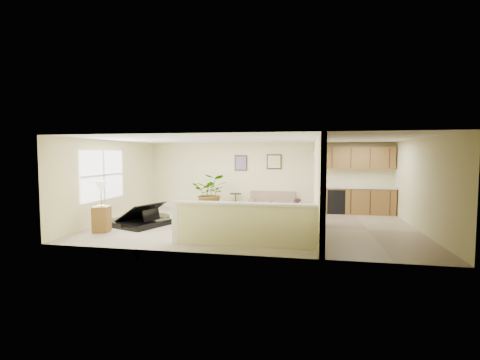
% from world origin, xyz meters
% --- Properties ---
extents(floor, '(9.00, 9.00, 0.00)m').
position_xyz_m(floor, '(0.00, 0.00, 0.00)').
color(floor, '#B1A889').
rests_on(floor, ground).
extents(back_wall, '(9.00, 0.04, 2.50)m').
position_xyz_m(back_wall, '(0.00, 3.00, 1.25)').
color(back_wall, beige).
rests_on(back_wall, floor).
extents(front_wall, '(9.00, 0.04, 2.50)m').
position_xyz_m(front_wall, '(0.00, -3.00, 1.25)').
color(front_wall, beige).
rests_on(front_wall, floor).
extents(left_wall, '(0.04, 6.00, 2.50)m').
position_xyz_m(left_wall, '(-4.50, 0.00, 1.25)').
color(left_wall, beige).
rests_on(left_wall, floor).
extents(right_wall, '(0.04, 6.00, 2.50)m').
position_xyz_m(right_wall, '(4.50, 0.00, 1.25)').
color(right_wall, beige).
rests_on(right_wall, floor).
extents(ceiling, '(9.00, 6.00, 0.04)m').
position_xyz_m(ceiling, '(0.00, 0.00, 2.50)').
color(ceiling, white).
rests_on(ceiling, back_wall).
extents(kitchen_vinyl, '(2.70, 6.00, 0.01)m').
position_xyz_m(kitchen_vinyl, '(3.15, 0.00, 0.00)').
color(kitchen_vinyl, tan).
rests_on(kitchen_vinyl, floor).
extents(interior_partition, '(0.18, 5.99, 2.50)m').
position_xyz_m(interior_partition, '(1.80, 0.25, 1.22)').
color(interior_partition, beige).
rests_on(interior_partition, floor).
extents(pony_half_wall, '(3.42, 0.22, 1.00)m').
position_xyz_m(pony_half_wall, '(0.08, -2.30, 0.52)').
color(pony_half_wall, beige).
rests_on(pony_half_wall, floor).
extents(left_window, '(0.05, 2.15, 1.45)m').
position_xyz_m(left_window, '(-4.49, -0.50, 1.45)').
color(left_window, white).
rests_on(left_window, left_wall).
extents(wall_art_left, '(0.48, 0.04, 0.58)m').
position_xyz_m(wall_art_left, '(-0.95, 2.97, 1.75)').
color(wall_art_left, '#392315').
rests_on(wall_art_left, back_wall).
extents(wall_mirror, '(0.55, 0.04, 0.55)m').
position_xyz_m(wall_mirror, '(0.30, 2.97, 1.80)').
color(wall_mirror, '#392315').
rests_on(wall_mirror, back_wall).
extents(kitchen_cabinets, '(2.36, 0.65, 2.33)m').
position_xyz_m(kitchen_cabinets, '(3.19, 2.73, 0.87)').
color(kitchen_cabinets, olive).
rests_on(kitchen_cabinets, floor).
extents(piano, '(2.19, 2.16, 1.48)m').
position_xyz_m(piano, '(-3.42, -0.43, 0.62)').
color(piano, black).
rests_on(piano, floor).
extents(piano_bench, '(0.43, 0.83, 0.55)m').
position_xyz_m(piano_bench, '(-1.52, -0.30, 0.28)').
color(piano_bench, black).
rests_on(piano_bench, floor).
extents(loveseat, '(1.67, 0.97, 0.94)m').
position_xyz_m(loveseat, '(0.24, 2.70, 0.36)').
color(loveseat, '#9C7D63').
rests_on(loveseat, floor).
extents(accent_table, '(0.44, 0.44, 0.63)m').
position_xyz_m(accent_table, '(-1.09, 2.65, 0.41)').
color(accent_table, black).
rests_on(accent_table, floor).
extents(palm_plant, '(1.35, 1.20, 1.38)m').
position_xyz_m(palm_plant, '(-1.89, 2.11, 0.68)').
color(palm_plant, black).
rests_on(palm_plant, floor).
extents(small_plant, '(0.35, 0.35, 0.52)m').
position_xyz_m(small_plant, '(1.17, 2.52, 0.22)').
color(small_plant, black).
rests_on(small_plant, floor).
extents(lamp_stand, '(0.48, 0.48, 1.36)m').
position_xyz_m(lamp_stand, '(-3.88, -1.57, 0.58)').
color(lamp_stand, olive).
rests_on(lamp_stand, floor).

